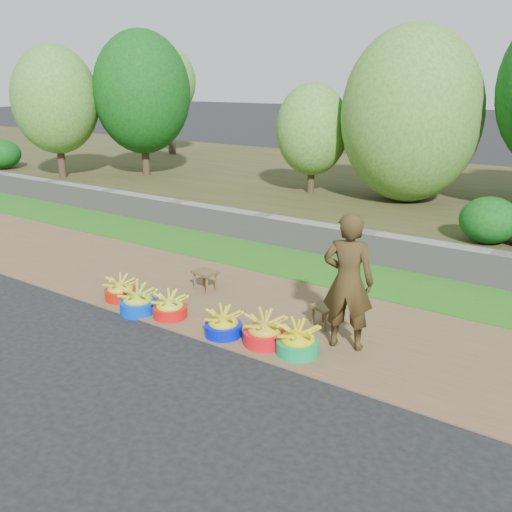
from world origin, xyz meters
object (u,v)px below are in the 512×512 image
Objects in this scene: basin_c at (170,307)px; basin_e at (265,332)px; basin_d at (223,325)px; basin_f at (298,342)px; basin_a at (121,290)px; vendor_woman at (348,282)px; basin_b at (138,302)px; stool_left at (205,275)px; stool_right at (324,310)px.

basin_c is 1.50m from basin_e.
basin_f reaches higher than basin_d.
basin_f reaches higher than basin_a.
vendor_woman is (0.36, 0.49, 0.67)m from basin_f.
basin_b is at bearing -1.22° from vendor_woman.
vendor_woman is at bearing 23.38° from basin_d.
stool_left is 1.00× the size of stool_right.
basin_e is 0.93m from stool_right.
vendor_woman is (0.48, -0.36, 0.60)m from stool_right.
basin_d is 0.29× the size of vendor_woman.
basin_a reaches higher than stool_left.
basin_d is 0.90× the size of basin_e.
basin_a is at bearing 177.33° from basin_d.
basin_f is (2.99, 0.02, 0.01)m from basin_a.
stool_right is (2.87, 0.86, 0.09)m from basin_a.
basin_f is 0.91m from vendor_woman.
basin_b is 0.30× the size of vendor_woman.
basin_b is 0.49m from basin_c.
basin_b is 0.96× the size of basin_e.
basin_d is at bearing -2.09° from basin_c.
basin_f is at bearing 38.27° from vendor_woman.
basin_e is (1.50, 0.06, 0.02)m from basin_c.
basin_a is 2.99m from basin_f.
basin_e is 0.46m from basin_f.
basin_d is (1.42, 0.09, -0.01)m from basin_b.
basin_f is 2.41m from stool_left.
basin_b is at bearing -18.41° from basin_a.
stool_right is (0.90, 0.96, 0.09)m from basin_d.
stool_right is at bearing -51.66° from vendor_woman.
basin_a is 0.93× the size of basin_b.
vendor_woman reaches higher than basin_e.
basin_a is 1.97m from basin_d.
basin_b reaches higher than stool_left.
stool_right is at bearing -3.09° from stool_left.
basin_b is 2.55m from stool_right.
basin_d is 0.57m from basin_e.
basin_c is 0.28× the size of vendor_woman.
basin_a is at bearing -163.27° from stool_right.
basin_b is 1.42m from basin_d.
basin_d is (1.97, -0.09, 0.00)m from basin_a.
basin_b is 1.19m from stool_left.
basin_c is 0.98× the size of basin_d.
stool_left is 0.23× the size of vendor_woman.
basin_c is 1.19× the size of stool_left.
vendor_woman is at bearing -36.63° from stool_right.
vendor_woman is (1.38, 0.60, 0.68)m from basin_d.
basin_a reaches higher than basin_c.
basin_a is at bearing -179.68° from basin_f.
basin_a is 1.03m from basin_c.
basin_b is at bearing -100.97° from stool_left.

